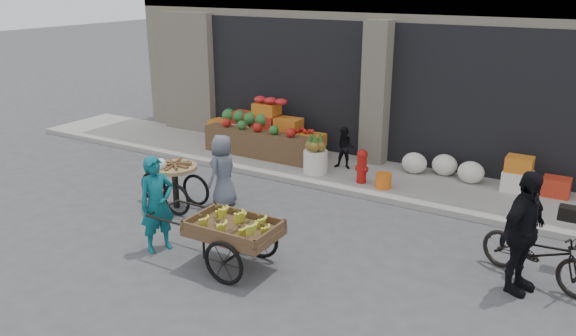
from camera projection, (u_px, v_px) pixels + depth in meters
The scene contains 15 objects.
ground at pixel (249, 252), 8.89m from camera, with size 80.00×80.00×0.00m, color #424244.
sidewalk at pixel (356, 175), 12.20m from camera, with size 18.00×2.20×0.12m, color gray.
building at pixel (425, 9), 14.33m from camera, with size 14.00×6.45×7.00m.
fruit_display at pixel (267, 130), 13.44m from camera, with size 3.10×1.12×1.24m.
pineapple_bin at pixel (315, 162), 12.06m from camera, with size 0.52×0.52×0.50m, color silver.
fire_hydrant at pixel (362, 165), 11.44m from camera, with size 0.22×0.22×0.71m.
orange_bucket at pixel (383, 181), 11.23m from camera, with size 0.32×0.32×0.30m, color orange.
right_bay_goods at pixel (488, 172), 11.30m from camera, with size 3.35×0.60×0.70m.
seated_person at pixel (345, 148), 12.28m from camera, with size 0.45×0.35×0.93m, color black.
banana_cart at pixel (231, 226), 8.21m from camera, with size 2.25×1.00×0.93m.
vendor_woman at pixel (157, 204), 8.73m from camera, with size 0.57×0.37×1.55m, color #0D5C68.
tricycle_cart at pixel (175, 179), 10.43m from camera, with size 1.43×0.86×0.95m.
vendor_grey at pixel (223, 171), 10.49m from camera, with size 0.68×0.44×1.39m, color slate.
bicycle at pixel (539, 253), 7.89m from camera, with size 0.60×1.72×0.90m, color black.
cyclist at pixel (523, 233), 7.53m from camera, with size 1.02×0.43×1.74m, color black.
Camera 1 is at (4.64, -6.54, 4.11)m, focal length 35.00 mm.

